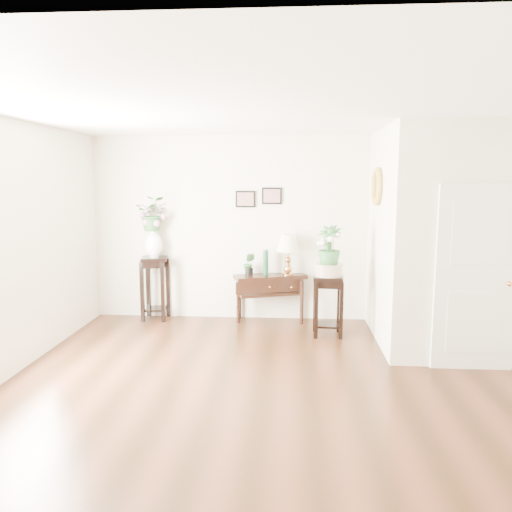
# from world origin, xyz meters

# --- Properties ---
(floor) EXTENTS (6.00, 5.50, 0.02)m
(floor) POSITION_xyz_m (0.00, 0.00, 0.00)
(floor) COLOR #4B2616
(floor) RESTS_ON ground
(ceiling) EXTENTS (6.00, 5.50, 0.02)m
(ceiling) POSITION_xyz_m (0.00, 0.00, 2.80)
(ceiling) COLOR white
(ceiling) RESTS_ON ground
(wall_back) EXTENTS (6.00, 0.02, 2.80)m
(wall_back) POSITION_xyz_m (0.00, 2.75, 1.40)
(wall_back) COLOR silver
(wall_back) RESTS_ON ground
(wall_front) EXTENTS (6.00, 0.02, 2.80)m
(wall_front) POSITION_xyz_m (0.00, -2.75, 1.40)
(wall_front) COLOR silver
(wall_front) RESTS_ON ground
(partition) EXTENTS (1.80, 1.95, 2.80)m
(partition) POSITION_xyz_m (2.10, 1.77, 1.40)
(partition) COLOR silver
(partition) RESTS_ON floor
(door) EXTENTS (0.90, 0.05, 2.10)m
(door) POSITION_xyz_m (2.10, 0.78, 1.05)
(door) COLOR silver
(door) RESTS_ON floor
(art_print_left) EXTENTS (0.30, 0.02, 0.25)m
(art_print_left) POSITION_xyz_m (-0.65, 2.73, 1.85)
(art_print_left) COLOR black
(art_print_left) RESTS_ON wall_back
(art_print_right) EXTENTS (0.30, 0.02, 0.25)m
(art_print_right) POSITION_xyz_m (-0.25, 2.73, 1.90)
(art_print_right) COLOR black
(art_print_right) RESTS_ON wall_back
(wall_ornament) EXTENTS (0.07, 0.51, 0.51)m
(wall_ornament) POSITION_xyz_m (1.16, 1.90, 2.05)
(wall_ornament) COLOR gold
(wall_ornament) RESTS_ON partition
(console_table) EXTENTS (1.14, 0.69, 0.72)m
(console_table) POSITION_xyz_m (-0.26, 2.57, 0.36)
(console_table) COLOR black
(console_table) RESTS_ON floor
(table_lamp) EXTENTS (0.43, 0.43, 0.62)m
(table_lamp) POSITION_xyz_m (0.00, 2.57, 1.07)
(table_lamp) COLOR #B47B42
(table_lamp) RESTS_ON console_table
(green_vase) EXTENTS (0.08, 0.08, 0.38)m
(green_vase) POSITION_xyz_m (-0.33, 2.57, 0.89)
(green_vase) COLOR #154429
(green_vase) RESTS_ON console_table
(potted_plant) EXTENTS (0.19, 0.16, 0.31)m
(potted_plant) POSITION_xyz_m (-0.58, 2.57, 0.88)
(potted_plant) COLOR #2D612E
(potted_plant) RESTS_ON console_table
(plant_stand_a) EXTENTS (0.44, 0.44, 0.97)m
(plant_stand_a) POSITION_xyz_m (-2.04, 2.57, 0.49)
(plant_stand_a) COLOR black
(plant_stand_a) RESTS_ON floor
(porcelain_vase) EXTENTS (0.26, 0.26, 0.45)m
(porcelain_vase) POSITION_xyz_m (-2.04, 2.57, 1.20)
(porcelain_vase) COLOR white
(porcelain_vase) RESTS_ON plant_stand_a
(lily_arrangement) EXTENTS (0.49, 0.43, 0.53)m
(lily_arrangement) POSITION_xyz_m (-2.04, 2.57, 1.63)
(lily_arrangement) COLOR #2D612E
(lily_arrangement) RESTS_ON porcelain_vase
(plant_stand_b) EXTENTS (0.43, 0.43, 0.84)m
(plant_stand_b) POSITION_xyz_m (0.56, 1.93, 0.42)
(plant_stand_b) COLOR black
(plant_stand_b) RESTS_ON floor
(ceramic_bowl) EXTENTS (0.47, 0.47, 0.17)m
(ceramic_bowl) POSITION_xyz_m (0.56, 1.93, 0.92)
(ceramic_bowl) COLOR #C4B09D
(ceramic_bowl) RESTS_ON plant_stand_b
(narcissus) EXTENTS (0.41, 0.41, 0.57)m
(narcissus) POSITION_xyz_m (0.56, 1.93, 1.24)
(narcissus) COLOR #2D612E
(narcissus) RESTS_ON ceramic_bowl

